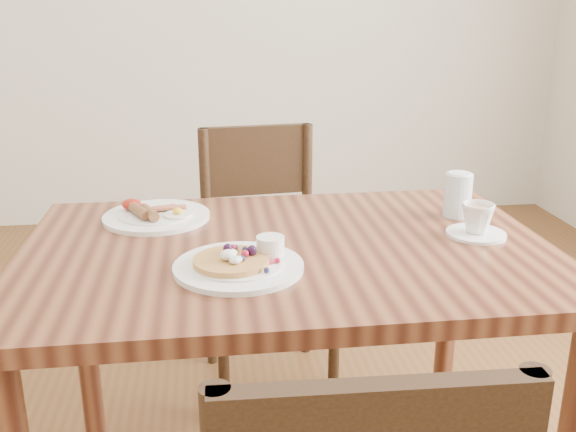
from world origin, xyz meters
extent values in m
cube|color=brown|center=(0.00, 0.00, 0.73)|extent=(1.20, 0.80, 0.04)
cylinder|color=brown|center=(0.54, 0.34, 0.35)|extent=(0.06, 0.06, 0.71)
cylinder|color=brown|center=(-0.54, 0.34, 0.35)|extent=(0.06, 0.06, 0.71)
cube|color=#332312|center=(0.01, 0.61, 0.45)|extent=(0.46, 0.46, 0.04)
cylinder|color=#332312|center=(-0.15, 0.42, 0.21)|extent=(0.04, 0.04, 0.43)
cylinder|color=#332312|center=(0.21, 0.45, 0.21)|extent=(0.04, 0.04, 0.43)
cylinder|color=#332312|center=(-0.18, 0.77, 0.21)|extent=(0.04, 0.04, 0.43)
cylinder|color=#332312|center=(0.17, 0.81, 0.21)|extent=(0.04, 0.04, 0.43)
cylinder|color=#332312|center=(0.17, 0.81, 0.67)|extent=(0.04, 0.04, 0.43)
cylinder|color=#332312|center=(-0.18, 0.77, 0.67)|extent=(0.04, 0.04, 0.43)
cube|color=#332312|center=(-0.01, 0.80, 0.76)|extent=(0.38, 0.07, 0.24)
cylinder|color=white|center=(-0.12, -0.13, 0.76)|extent=(0.27, 0.27, 0.01)
cylinder|color=white|center=(-0.12, -0.13, 0.76)|extent=(0.19, 0.19, 0.01)
cylinder|color=#B22D59|center=(-0.07, -0.12, 0.77)|extent=(0.07, 0.07, 0.00)
cylinder|color=#C68C47|center=(-0.13, -0.13, 0.77)|extent=(0.16, 0.16, 0.01)
ellipsoid|color=white|center=(-0.14, -0.14, 0.79)|extent=(0.03, 0.03, 0.02)
ellipsoid|color=white|center=(-0.12, -0.16, 0.79)|extent=(0.02, 0.02, 0.01)
cylinder|color=white|center=(-0.05, -0.09, 0.79)|extent=(0.06, 0.06, 0.04)
cylinder|color=#591E07|center=(-0.05, -0.09, 0.80)|extent=(0.05, 0.05, 0.00)
sphere|color=black|center=(-0.10, -0.12, 0.79)|extent=(0.02, 0.02, 0.02)
sphere|color=#1E234C|center=(-0.10, -0.10, 0.78)|extent=(0.01, 0.01, 0.01)
sphere|color=#1E234C|center=(-0.11, -0.08, 0.78)|extent=(0.01, 0.01, 0.01)
sphere|color=#B21938|center=(-0.13, -0.10, 0.79)|extent=(0.02, 0.02, 0.02)
sphere|color=black|center=(-0.15, -0.10, 0.79)|extent=(0.02, 0.02, 0.02)
sphere|color=#1E234C|center=(-0.16, -0.12, 0.78)|extent=(0.01, 0.01, 0.01)
sphere|color=black|center=(-0.14, -0.13, 0.79)|extent=(0.02, 0.02, 0.02)
sphere|color=#1E234C|center=(-0.13, -0.14, 0.78)|extent=(0.01, 0.01, 0.01)
sphere|color=#1E234C|center=(-0.11, -0.15, 0.78)|extent=(0.01, 0.01, 0.01)
sphere|color=#B21938|center=(-0.11, -0.13, 0.79)|extent=(0.02, 0.02, 0.02)
sphere|color=#1E234C|center=(-0.05, -0.17, 0.77)|extent=(0.01, 0.01, 0.01)
sphere|color=#B21938|center=(-0.04, -0.13, 0.77)|extent=(0.01, 0.01, 0.01)
cylinder|color=white|center=(-0.31, 0.23, 0.76)|extent=(0.27, 0.27, 0.01)
cylinder|color=white|center=(-0.31, 0.23, 0.76)|extent=(0.19, 0.19, 0.01)
cylinder|color=brown|center=(-0.35, 0.21, 0.78)|extent=(0.06, 0.10, 0.03)
cylinder|color=brown|center=(-0.32, 0.20, 0.78)|extent=(0.06, 0.10, 0.03)
cube|color=maroon|center=(-0.30, 0.26, 0.77)|extent=(0.08, 0.04, 0.01)
cube|color=maroon|center=(-0.27, 0.25, 0.77)|extent=(0.08, 0.03, 0.01)
cylinder|color=white|center=(-0.25, 0.20, 0.77)|extent=(0.07, 0.07, 0.00)
ellipsoid|color=yellow|center=(-0.25, 0.20, 0.78)|extent=(0.03, 0.03, 0.01)
ellipsoid|color=#A5190F|center=(-0.37, 0.27, 0.78)|extent=(0.05, 0.05, 0.03)
cylinder|color=white|center=(0.45, 0.01, 0.75)|extent=(0.14, 0.14, 0.01)
imported|color=white|center=(0.45, 0.01, 0.79)|extent=(0.10, 0.10, 0.07)
cylinder|color=tan|center=(0.45, 0.01, 0.82)|extent=(0.07, 0.07, 0.00)
cylinder|color=silver|center=(0.46, 0.15, 0.81)|extent=(0.07, 0.07, 0.11)
camera|label=1|loc=(-0.18, -1.35, 1.27)|focal=40.00mm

